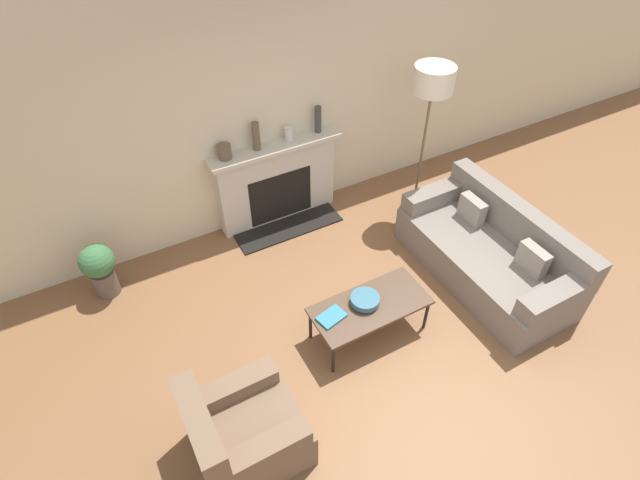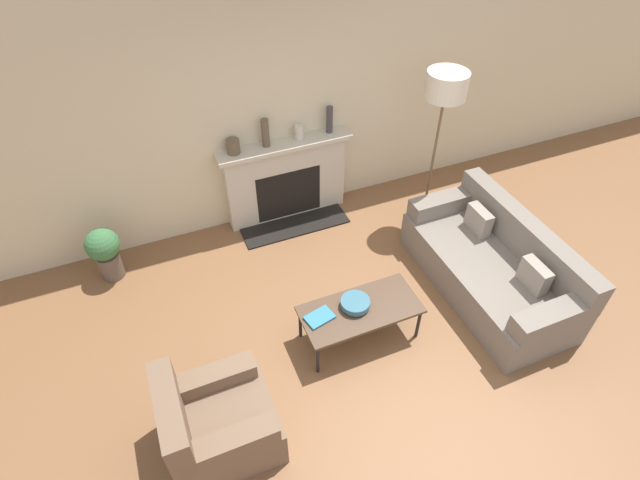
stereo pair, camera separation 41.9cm
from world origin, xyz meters
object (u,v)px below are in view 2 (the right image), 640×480
at_px(couch, 493,266).
at_px(potted_plant, 105,251).
at_px(fireplace, 286,181).
at_px(mantel_vase_left, 233,146).
at_px(mantel_vase_center_right, 299,132).
at_px(floor_lamp, 445,96).
at_px(book, 320,317).
at_px(bowl, 355,303).
at_px(mantel_vase_right, 329,120).
at_px(mantel_vase_center_left, 265,133).
at_px(armchair_near, 216,424).
at_px(coffee_table, 360,311).

relative_size(couch, potted_plant, 3.09).
bearing_deg(fireplace, mantel_vase_left, 178.48).
xyz_separation_m(couch, mantel_vase_center_right, (-1.38, 2.01, 0.81)).
xyz_separation_m(couch, floor_lamp, (-0.02, 1.29, 1.32)).
height_order(fireplace, book, fireplace).
distance_m(bowl, mantel_vase_right, 2.24).
height_order(floor_lamp, mantel_vase_center_left, floor_lamp).
height_order(armchair_near, bowl, armchair_near).
bearing_deg(fireplace, bowl, -91.18).
bearing_deg(book, fireplace, 66.04).
distance_m(armchair_near, mantel_vase_right, 3.45).
bearing_deg(floor_lamp, coffee_table, -139.06).
bearing_deg(potted_plant, floor_lamp, -6.66).
relative_size(fireplace, mantel_vase_right, 4.96).
relative_size(floor_lamp, potted_plant, 2.94).
relative_size(floor_lamp, mantel_vase_center_left, 5.78).
xyz_separation_m(armchair_near, book, (1.13, 0.57, 0.12)).
relative_size(couch, armchair_near, 2.36).
bearing_deg(couch, fireplace, -141.68).
bearing_deg(mantel_vase_right, mantel_vase_center_right, -180.00).
bearing_deg(floor_lamp, mantel_vase_center_right, 152.36).
distance_m(floor_lamp, mantel_vase_center_left, 1.95).
xyz_separation_m(floor_lamp, mantel_vase_right, (-0.99, 0.71, -0.43)).
xyz_separation_m(mantel_vase_center_left, mantel_vase_center_right, (0.40, 0.00, -0.08)).
bearing_deg(book, mantel_vase_center_left, 71.74).
height_order(armchair_near, coffee_table, armchair_near).
bearing_deg(mantel_vase_left, fireplace, -1.52).
distance_m(armchair_near, floor_lamp, 3.85).
xyz_separation_m(coffee_table, bowl, (-0.04, 0.04, 0.08)).
xyz_separation_m(bowl, mantel_vase_right, (0.61, 2.03, 0.72)).
height_order(fireplace, potted_plant, fireplace).
bearing_deg(book, mantel_vase_center_right, 61.01).
bearing_deg(floor_lamp, mantel_vase_center_left, 157.89).
relative_size(coffee_table, mantel_vase_left, 6.93).
distance_m(book, floor_lamp, 2.64).
relative_size(armchair_near, mantel_vase_center_right, 5.26).
bearing_deg(coffee_table, floor_lamp, 40.94).
bearing_deg(couch, armchair_near, -79.16).
bearing_deg(mantel_vase_left, couch, -43.02).
xyz_separation_m(couch, potted_plant, (-3.72, 1.72, 0.07)).
relative_size(couch, mantel_vase_center_right, 12.42).
distance_m(floor_lamp, mantel_vase_center_right, 1.62).
distance_m(coffee_table, mantel_vase_left, 2.27).
bearing_deg(potted_plant, coffee_table, -39.81).
distance_m(coffee_table, mantel_vase_center_right, 2.20).
height_order(couch, book, couch).
xyz_separation_m(couch, mantel_vase_right, (-1.01, 2.01, 0.89)).
height_order(mantel_vase_center_left, mantel_vase_right, mantel_vase_center_left).
bearing_deg(mantel_vase_left, floor_lamp, -18.52).
bearing_deg(bowl, mantel_vase_right, 73.36).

